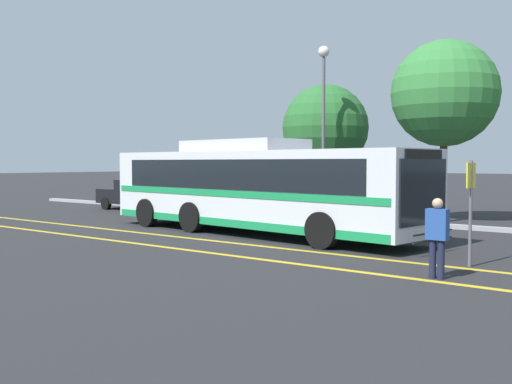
{
  "coord_description": "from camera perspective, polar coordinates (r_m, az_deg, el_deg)",
  "views": [
    {
      "loc": [
        11.27,
        -15.39,
        2.31
      ],
      "look_at": [
        -0.71,
        -0.25,
        1.35
      ],
      "focal_mm": 42.0,
      "sensor_mm": 36.0,
      "label": 1
    }
  ],
  "objects": [
    {
      "name": "curb_strip",
      "position": [
        23.88,
        8.06,
        -2.55
      ],
      "size": [
        39.88,
        0.36,
        0.15
      ],
      "primitive_type": "cube",
      "color": "#99999E",
      "rests_on": "ground_plane"
    },
    {
      "name": "tree_0",
      "position": [
        24.33,
        17.52,
        8.91
      ],
      "size": [
        4.08,
        4.08,
        6.99
      ],
      "color": "#513823",
      "rests_on": "ground_plane"
    },
    {
      "name": "transit_bus",
      "position": [
        19.34,
        -0.04,
        0.56
      ],
      "size": [
        12.38,
        3.86,
        3.04
      ],
      "rotation": [
        0.0,
        0.0,
        -1.68
      ],
      "color": "silver",
      "rests_on": "ground_plane"
    },
    {
      "name": "lane_strip_1",
      "position": [
        16.54,
        -8.64,
        -5.21
      ],
      "size": [
        31.88,
        0.2,
        0.01
      ],
      "primitive_type": "cube",
      "rotation": [
        0.0,
        0.0,
        1.57
      ],
      "color": "gold",
      "rests_on": "ground_plane"
    },
    {
      "name": "bus_stop_sign",
      "position": [
        13.99,
        19.76,
        -0.69
      ],
      "size": [
        0.07,
        0.4,
        2.35
      ],
      "rotation": [
        0.0,
        0.0,
        -1.68
      ],
      "color": "#59595E",
      "rests_on": "ground_plane"
    },
    {
      "name": "street_lamp",
      "position": [
        25.6,
        6.45,
        8.74
      ],
      "size": [
        0.47,
        0.47,
        7.18
      ],
      "color": "#59595E",
      "rests_on": "ground_plane"
    },
    {
      "name": "parked_car_1",
      "position": [
        25.23,
        -1.1,
        -0.81
      ],
      "size": [
        4.61,
        2.03,
        1.36
      ],
      "rotation": [
        0.0,
        0.0,
        -1.63
      ],
      "color": "silver",
      "rests_on": "ground_plane"
    },
    {
      "name": "tree_1",
      "position": [
        28.19,
        6.61,
        6.09
      ],
      "size": [
        4.01,
        4.01,
        5.93
      ],
      "color": "#513823",
      "rests_on": "ground_plane"
    },
    {
      "name": "ground_plane",
      "position": [
        19.22,
        2.12,
        -4.06
      ],
      "size": [
        220.0,
        220.0,
        0.0
      ],
      "primitive_type": "plane",
      "color": "#262628"
    },
    {
      "name": "lane_strip_0",
      "position": [
        17.79,
        -4.41,
        -4.62
      ],
      "size": [
        31.88,
        0.2,
        0.01
      ],
      "primitive_type": "cube",
      "rotation": [
        0.0,
        0.0,
        1.57
      ],
      "color": "gold",
      "rests_on": "ground_plane"
    },
    {
      "name": "parked_car_0",
      "position": [
        29.71,
        -11.18,
        -0.23
      ],
      "size": [
        4.09,
        2.07,
        1.47
      ],
      "rotation": [
        0.0,
        0.0,
        1.56
      ],
      "color": "black",
      "rests_on": "ground_plane"
    },
    {
      "name": "pedestrian_0",
      "position": [
        12.39,
        16.87,
        -3.79
      ],
      "size": [
        0.42,
        0.22,
        1.6
      ],
      "rotation": [
        0.0,
        0.0,
        3.14
      ],
      "color": "#191E38",
      "rests_on": "ground_plane"
    }
  ]
}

